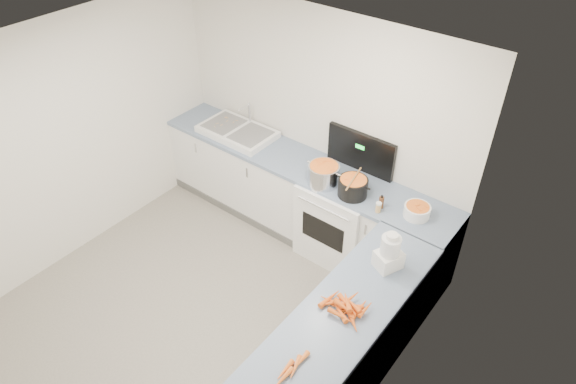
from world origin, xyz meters
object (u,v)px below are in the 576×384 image
Objects in this scene: stove at (341,217)px; spice_jar at (378,208)px; black_pot at (353,188)px; extract_bottle at (381,203)px; food_processor at (389,253)px; steel_pot at (324,175)px; sink at (237,131)px; mixing_bowl at (417,211)px.

stove reaches higher than spice_jar.
stove is 0.59m from black_pot.
extract_bottle is (0.49, -0.12, 0.53)m from stove.
extract_bottle is 0.34× the size of food_processor.
spice_jar is at bearing -4.47° from steel_pot.
extract_bottle is at bearing -4.13° from sink.
food_processor is (2.37, -0.77, 0.11)m from sink.
black_pot is 0.81× the size of food_processor.
food_processor reaches higher than extract_bottle.
steel_pot is 0.89× the size of food_processor.
steel_pot reaches higher than black_pot.
sink is at bearing 173.05° from steel_pot.
food_processor is at bearing -53.48° from spice_jar.
mixing_bowl is at bearing 8.86° from black_pot.
stove is 3.86× the size of food_processor.
black_pot is at bearing 2.77° from steel_pot.
sink is 1.97m from spice_jar.
stove reaches higher than black_pot.
food_processor reaches higher than mixing_bowl.
mixing_bowl is 2.02× the size of extract_bottle.
stove is 0.97m from mixing_bowl.
extract_bottle is at bearing 124.03° from food_processor.
stove is at bearing 158.98° from spice_jar.
food_processor is (0.92, -0.75, 0.62)m from stove.
steel_pot is 0.66m from spice_jar.
spice_jar is at bearing 126.52° from food_processor.
sink is at bearing 179.38° from stove.
extract_bottle is (0.31, 0.00, -0.02)m from black_pot.
spice_jar is (0.32, -0.07, -0.04)m from black_pot.
stove is at bearing 178.00° from mixing_bowl.
stove is 4.75× the size of black_pot.
black_pot is (0.33, 0.02, -0.01)m from steel_pot.
black_pot is at bearing -171.14° from mixing_bowl.
sink is at bearing 173.88° from spice_jar.
food_processor reaches higher than spice_jar.
black_pot is at bearing 168.30° from spice_jar.
mixing_bowl is at bearing -2.00° from stove.
steel_pot is 3.52× the size of spice_jar.
mixing_bowl is at bearing -1.12° from sink.
sink is 9.67× the size of spice_jar.
black_pot is (1.63, -0.14, 0.04)m from sink.
sink is at bearing 175.00° from black_pot.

